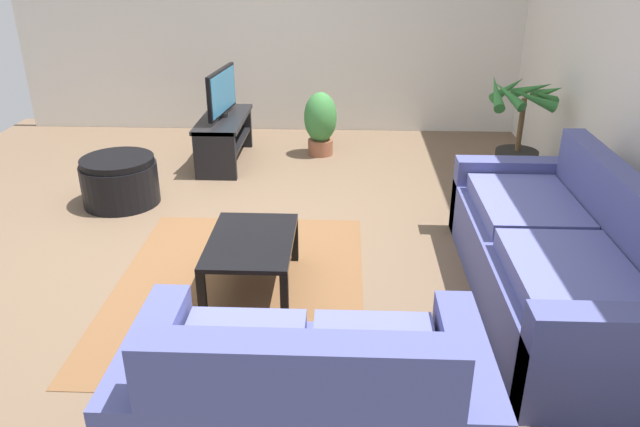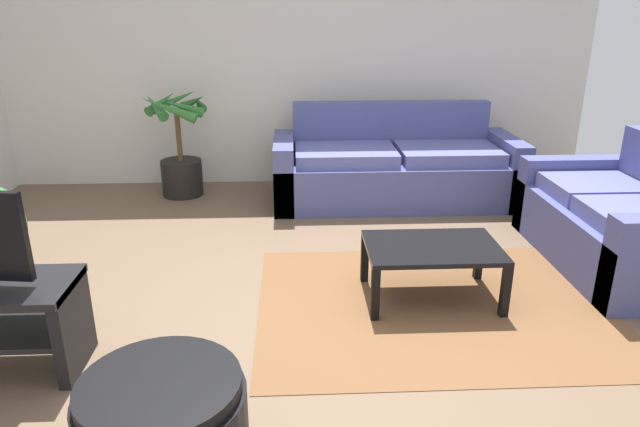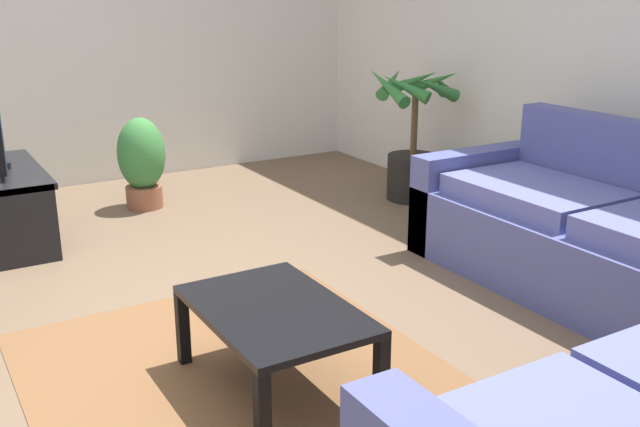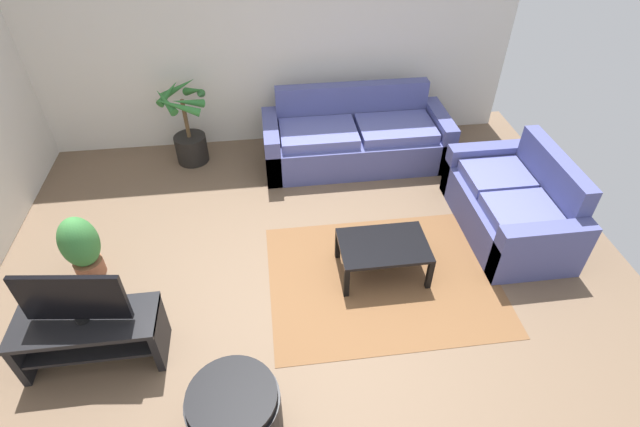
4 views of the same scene
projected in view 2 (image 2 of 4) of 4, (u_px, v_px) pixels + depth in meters
The scene contains 8 objects.
ground_plane at pixel (309, 326), 3.37m from camera, with size 6.60×6.60×0.00m, color brown.
wall_back at pixel (299, 51), 5.72m from camera, with size 6.00×0.06×2.70m, color silver.
couch_main at pixel (394, 170), 5.45m from camera, with size 2.29×0.90×0.90m.
couch_loveseat at pixel (621, 225), 4.10m from camera, with size 0.90×1.57×0.90m.
coffee_table at pixel (432, 253), 3.59m from camera, with size 0.84×0.56×0.37m.
area_rug at pixel (433, 304), 3.61m from camera, with size 2.20×1.70×0.01m, color brown.
potted_palm at pixel (180, 153), 5.56m from camera, with size 0.64×0.65×1.04m.
ottoman at pixel (164, 426), 2.26m from camera, with size 0.67×0.67×0.43m.
Camera 2 is at (-0.08, -2.94, 1.79)m, focal length 31.96 mm.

